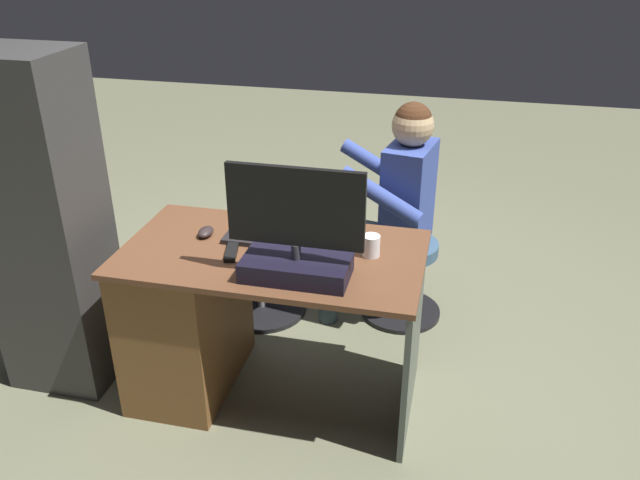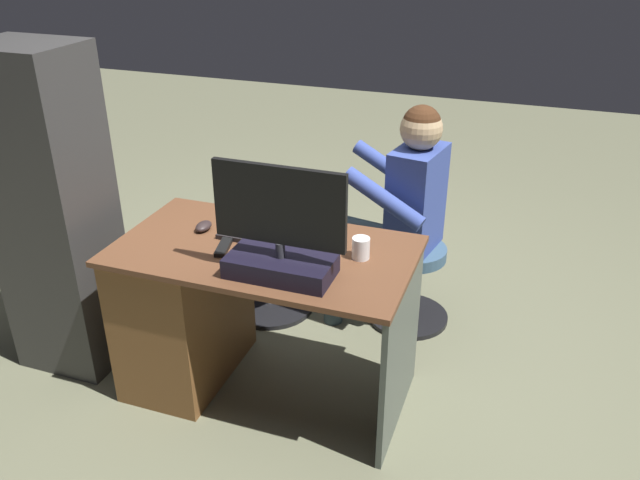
% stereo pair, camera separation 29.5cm
% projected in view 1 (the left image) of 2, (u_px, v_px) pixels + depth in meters
% --- Properties ---
extents(ground_plane, '(10.00, 10.00, 0.00)m').
position_uv_depth(ground_plane, '(299.00, 343.00, 3.27)').
color(ground_plane, '#6B6C52').
extents(desk, '(1.22, 0.68, 0.72)m').
position_uv_depth(desk, '(206.00, 311.00, 2.83)').
color(desk, brown).
rests_on(desk, ground_plane).
extents(monitor, '(0.51, 0.21, 0.44)m').
position_uv_depth(monitor, '(296.00, 244.00, 2.37)').
color(monitor, black).
rests_on(monitor, desk).
extents(keyboard, '(0.42, 0.14, 0.02)m').
position_uv_depth(keyboard, '(274.00, 240.00, 2.68)').
color(keyboard, black).
rests_on(keyboard, desk).
extents(computer_mouse, '(0.06, 0.10, 0.04)m').
position_uv_depth(computer_mouse, '(206.00, 232.00, 2.73)').
color(computer_mouse, '#2E2323').
rests_on(computer_mouse, desk).
extents(cup, '(0.07, 0.07, 0.09)m').
position_uv_depth(cup, '(371.00, 246.00, 2.56)').
color(cup, white).
rests_on(cup, desk).
extents(tv_remote, '(0.08, 0.16, 0.02)m').
position_uv_depth(tv_remote, '(231.00, 252.00, 2.59)').
color(tv_remote, black).
rests_on(tv_remote, desk).
extents(notebook_binder, '(0.27, 0.33, 0.02)m').
position_uv_depth(notebook_binder, '(307.00, 257.00, 2.54)').
color(notebook_binder, beige).
rests_on(notebook_binder, desk).
extents(office_chair_teddy, '(0.48, 0.48, 0.43)m').
position_uv_depth(office_chair_teddy, '(261.00, 272.00, 3.44)').
color(office_chair_teddy, black).
rests_on(office_chair_teddy, ground_plane).
extents(teddy_bear, '(0.23, 0.24, 0.33)m').
position_uv_depth(teddy_bear, '(259.00, 213.00, 3.30)').
color(teddy_bear, tan).
rests_on(teddy_bear, office_chair_teddy).
extents(visitor_chair, '(0.42, 0.42, 0.43)m').
position_uv_depth(visitor_chair, '(403.00, 273.00, 3.40)').
color(visitor_chair, black).
rests_on(visitor_chair, ground_plane).
extents(person, '(0.58, 0.54, 1.15)m').
position_uv_depth(person, '(391.00, 197.00, 3.21)').
color(person, '#384B9A').
rests_on(person, ground_plane).
extents(equipment_rack, '(0.44, 0.36, 1.49)m').
position_uv_depth(equipment_rack, '(46.00, 229.00, 2.74)').
color(equipment_rack, '#353433').
rests_on(equipment_rack, ground_plane).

